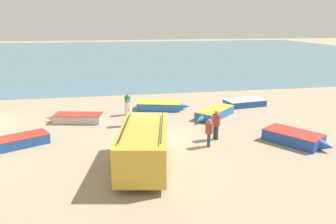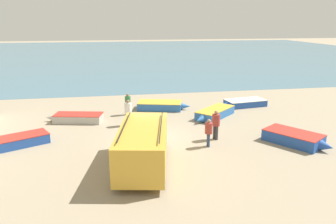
# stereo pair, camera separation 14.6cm
# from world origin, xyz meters

# --- Properties ---
(ground_plane) EXTENTS (200.00, 200.00, 0.00)m
(ground_plane) POSITION_xyz_m (0.00, 0.00, 0.00)
(ground_plane) COLOR gray
(sea_water) EXTENTS (120.00, 80.00, 0.01)m
(sea_water) POSITION_xyz_m (0.00, 52.00, 0.00)
(sea_water) COLOR #477084
(sea_water) RESTS_ON ground_plane
(parked_van) EXTENTS (3.14, 5.76, 2.13)m
(parked_van) POSITION_xyz_m (-1.04, -3.92, 1.11)
(parked_van) COLOR gold
(parked_van) RESTS_ON ground_plane
(fishing_rowboat_0) EXTENTS (4.05, 2.03, 0.56)m
(fishing_rowboat_0) POSITION_xyz_m (-4.85, 4.20, 0.28)
(fishing_rowboat_0) COLOR #ADA89E
(fishing_rowboat_0) RESTS_ON ground_plane
(fishing_rowboat_1) EXTENTS (3.14, 3.75, 0.67)m
(fishing_rowboat_1) POSITION_xyz_m (7.81, -2.32, 0.33)
(fishing_rowboat_1) COLOR #234CA3
(fishing_rowboat_1) RESTS_ON ground_plane
(fishing_rowboat_2) EXTENTS (4.27, 2.52, 0.61)m
(fishing_rowboat_2) POSITION_xyz_m (1.47, 6.46, 0.30)
(fishing_rowboat_2) COLOR #2D66AD
(fishing_rowboat_2) RESTS_ON ground_plane
(fishing_rowboat_3) EXTENTS (3.75, 3.55, 0.61)m
(fishing_rowboat_3) POSITION_xyz_m (4.90, 3.57, 0.31)
(fishing_rowboat_3) COLOR #2D66AD
(fishing_rowboat_3) RESTS_ON ground_plane
(fishing_rowboat_4) EXTENTS (4.03, 2.05, 0.53)m
(fishing_rowboat_4) POSITION_xyz_m (8.33, 6.24, 0.27)
(fishing_rowboat_4) COLOR #234CA3
(fishing_rowboat_4) RESTS_ON ground_plane
(fishing_rowboat_5) EXTENTS (5.22, 3.25, 0.57)m
(fishing_rowboat_5) POSITION_xyz_m (-8.39, -0.24, 0.28)
(fishing_rowboat_5) COLOR #234CA3
(fishing_rowboat_5) RESTS_ON ground_plane
(fisherman_0) EXTENTS (0.47, 0.47, 1.78)m
(fisherman_0) POSITION_xyz_m (3.56, -0.85, 1.06)
(fisherman_0) COLOR #38383D
(fisherman_0) RESTS_ON ground_plane
(fisherman_1) EXTENTS (0.42, 0.42, 1.60)m
(fisherman_1) POSITION_xyz_m (2.81, -1.88, 0.96)
(fisherman_1) COLOR navy
(fisherman_1) RESTS_ON ground_plane
(fisherman_2) EXTENTS (0.47, 0.47, 1.77)m
(fisherman_2) POSITION_xyz_m (-1.34, 2.74, 1.06)
(fisherman_2) COLOR navy
(fisherman_2) RESTS_ON ground_plane
(fisherman_3) EXTENTS (0.42, 0.42, 1.61)m
(fisherman_3) POSITION_xyz_m (-1.22, 5.34, 0.96)
(fisherman_3) COLOR navy
(fisherman_3) RESTS_ON ground_plane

